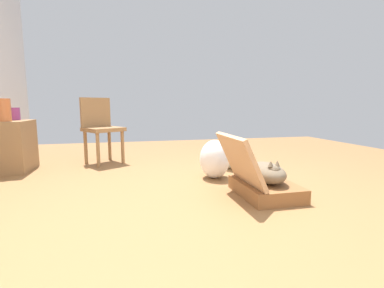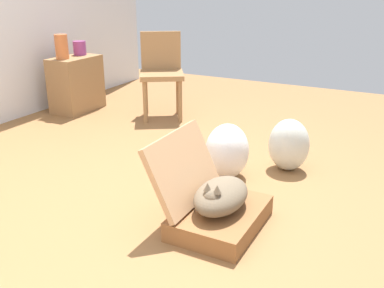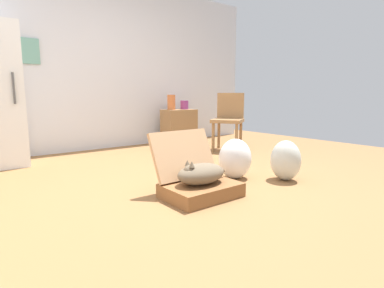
# 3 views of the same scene
# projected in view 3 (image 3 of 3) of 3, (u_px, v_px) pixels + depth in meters

# --- Properties ---
(ground_plane) EXTENTS (7.68, 7.68, 0.00)m
(ground_plane) POSITION_uv_depth(u_px,v_px,m) (167.00, 181.00, 3.07)
(ground_plane) COLOR olive
(ground_plane) RESTS_ON ground
(wall_back) EXTENTS (6.40, 0.15, 2.60)m
(wall_back) POSITION_uv_depth(u_px,v_px,m) (81.00, 64.00, 4.62)
(wall_back) COLOR silver
(wall_back) RESTS_ON ground
(suitcase_base) EXTENTS (0.61, 0.44, 0.12)m
(suitcase_base) POSITION_uv_depth(u_px,v_px,m) (201.00, 190.00, 2.59)
(suitcase_base) COLOR brown
(suitcase_base) RESTS_ON ground
(suitcase_lid) EXTENTS (0.61, 0.22, 0.41)m
(suitcase_lid) POSITION_uv_depth(u_px,v_px,m) (184.00, 155.00, 2.74)
(suitcase_lid) COLOR tan
(suitcase_lid) RESTS_ON suitcase_base
(cat) EXTENTS (0.52, 0.28, 0.21)m
(cat) POSITION_uv_depth(u_px,v_px,m) (201.00, 174.00, 2.57)
(cat) COLOR brown
(cat) RESTS_ON suitcase_base
(plastic_bag_white) EXTENTS (0.35, 0.31, 0.41)m
(plastic_bag_white) POSITION_uv_depth(u_px,v_px,m) (235.00, 159.00, 3.16)
(plastic_bag_white) COLOR white
(plastic_bag_white) RESTS_ON ground
(plastic_bag_clear) EXTENTS (0.27, 0.31, 0.40)m
(plastic_bag_clear) POSITION_uv_depth(u_px,v_px,m) (286.00, 160.00, 3.09)
(plastic_bag_clear) COLOR silver
(plastic_bag_clear) RESTS_ON ground
(side_table) EXTENTS (0.56, 0.33, 0.59)m
(side_table) POSITION_uv_depth(u_px,v_px,m) (179.00, 127.00, 5.37)
(side_table) COLOR olive
(side_table) RESTS_ON ground
(vase_tall) EXTENTS (0.14, 0.14, 0.25)m
(vase_tall) POSITION_uv_depth(u_px,v_px,m) (171.00, 102.00, 5.24)
(vase_tall) COLOR #CC6B38
(vase_tall) RESTS_ON side_table
(vase_short) EXTENTS (0.14, 0.14, 0.15)m
(vase_short) POSITION_uv_depth(u_px,v_px,m) (184.00, 105.00, 5.42)
(vase_short) COLOR #8C387A
(vase_short) RESTS_ON side_table
(chair) EXTENTS (0.59, 0.60, 0.87)m
(chair) POSITION_uv_depth(u_px,v_px,m) (228.00, 118.00, 4.75)
(chair) COLOR olive
(chair) RESTS_ON ground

